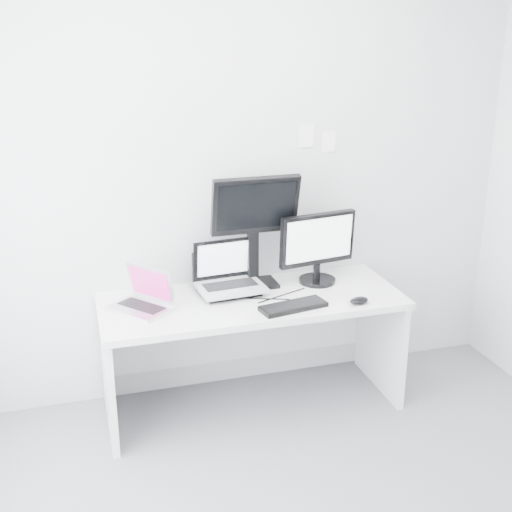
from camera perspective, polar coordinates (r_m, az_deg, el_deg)
The scene contains 11 objects.
back_wall at distance 4.07m, azimuth -1.75°, elevation 6.28°, with size 3.60×3.60×0.00m, color silver.
desk at distance 4.09m, azimuth -0.35°, elevation -8.36°, with size 1.80×0.70×0.73m, color white.
macbook at distance 3.78m, azimuth -10.08°, elevation -2.87°, with size 0.34×0.25×0.25m, color silver.
speaker at distance 4.12m, azimuth -4.72°, elevation -1.19°, with size 0.10×0.10×0.20m, color black.
dell_laptop at distance 3.94m, azimuth -2.19°, elevation -1.12°, with size 0.39×0.30×0.33m, color #B5B8BD.
rear_monitor at distance 4.00m, azimuth -0.15°, elevation 2.24°, with size 0.53×0.19×0.72m, color black.
samsung_monitor at distance 4.12m, azimuth 5.39°, elevation 0.76°, with size 0.51×0.23×0.46m, color black.
keyboard at distance 3.80m, azimuth 3.23°, elevation -4.36°, with size 0.39×0.14×0.03m, color black.
mouse at distance 3.90m, azimuth 8.89°, elevation -3.82°, with size 0.12×0.08×0.04m, color black.
wall_note_0 at distance 4.15m, azimuth 4.36°, elevation 10.28°, with size 0.10×0.00×0.14m, color white.
wall_note_1 at distance 4.21m, azimuth 6.28°, elevation 9.80°, with size 0.09×0.00×0.13m, color white.
Camera 1 is at (-1.00, -2.24, 2.26)m, focal length 46.36 mm.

